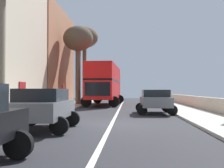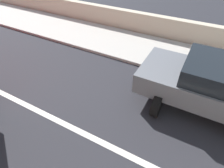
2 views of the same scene
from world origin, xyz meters
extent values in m
plane|color=#28282D|center=(0.00, 0.00, 0.00)|extent=(84.00, 84.00, 0.00)
cube|color=silver|center=(0.00, 0.00, 0.00)|extent=(0.16, 54.00, 0.01)
cube|color=#B2ADA3|center=(-4.90, 0.00, 0.06)|extent=(2.60, 60.00, 0.12)
cube|color=#B2ADA3|center=(4.90, 0.00, 0.06)|extent=(2.60, 60.00, 0.12)
cube|color=maroon|center=(-6.47, 6.00, 1.05)|extent=(0.08, 1.10, 2.10)
cube|color=#9E6647|center=(-8.50, 18.00, 5.23)|extent=(4.00, 11.52, 10.45)
cube|color=maroon|center=(-6.47, 18.00, 1.05)|extent=(0.08, 1.10, 2.10)
cube|color=red|center=(-1.70, 16.14, 1.55)|extent=(2.89, 10.29, 1.70)
cube|color=black|center=(-1.70, 16.14, 2.48)|extent=(2.91, 10.19, 0.16)
cube|color=red|center=(-1.70, 16.14, 3.31)|extent=(2.89, 10.29, 1.50)
cube|color=black|center=(-1.90, 11.07, 1.64)|extent=(2.20, 0.14, 1.19)
cylinder|color=black|center=(-0.55, 12.63, 0.50)|extent=(1.01, 0.34, 1.00)
cylinder|color=black|center=(-3.11, 12.73, 0.50)|extent=(1.01, 0.34, 1.00)
cylinder|color=black|center=(-0.29, 19.56, 0.50)|extent=(1.01, 0.34, 1.00)
cylinder|color=black|center=(-2.85, 19.66, 0.50)|extent=(1.01, 0.34, 1.00)
cube|color=slate|center=(-2.50, -2.03, 0.80)|extent=(1.82, 3.94, 0.64)
cube|color=black|center=(-2.50, -2.22, 1.35)|extent=(1.65, 2.18, 0.47)
cylinder|color=black|center=(-3.42, -0.84, 0.32)|extent=(0.64, 0.23, 0.64)
cylinder|color=black|center=(-1.64, -0.80, 0.32)|extent=(0.64, 0.23, 0.64)
cylinder|color=black|center=(-3.36, -3.26, 0.32)|extent=(0.64, 0.23, 0.64)
cylinder|color=black|center=(-1.58, -3.22, 0.32)|extent=(0.64, 0.23, 0.64)
cube|color=slate|center=(2.50, 5.88, 0.79)|extent=(1.81, 4.15, 0.62)
cube|color=black|center=(2.50, 5.67, 1.33)|extent=(1.66, 2.28, 0.47)
cylinder|color=black|center=(1.58, 7.16, 0.32)|extent=(0.64, 0.22, 0.64)
cylinder|color=black|center=(3.41, 7.17, 0.32)|extent=(0.64, 0.22, 0.64)
cylinder|color=black|center=(1.59, 4.59, 0.32)|extent=(0.64, 0.22, 0.64)
cylinder|color=black|center=(3.42, 4.60, 0.32)|extent=(0.64, 0.22, 0.64)
cylinder|color=black|center=(-1.67, -6.51, 0.32)|extent=(0.65, 0.24, 0.64)
cylinder|color=brown|center=(-4.72, 21.77, 3.80)|extent=(0.49, 0.49, 7.37)
ellipsoid|color=brown|center=(-4.72, 21.77, 8.16)|extent=(3.38, 3.38, 2.61)
cylinder|color=brown|center=(-4.54, 16.41, 3.25)|extent=(0.55, 0.55, 6.25)
ellipsoid|color=#4C4233|center=(-4.54, 16.41, 7.00)|extent=(3.16, 3.16, 2.64)
camera|label=1|loc=(0.77, -12.57, 1.53)|focal=44.69mm
camera|label=2|loc=(-2.18, 6.53, 4.12)|focal=29.69mm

